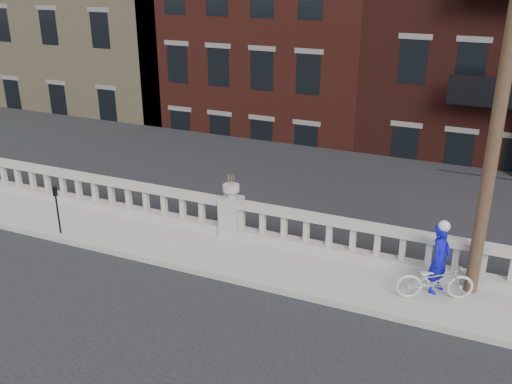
% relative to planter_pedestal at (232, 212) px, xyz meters
% --- Properties ---
extents(ground, '(120.00, 120.00, 0.00)m').
position_rel_planter_pedestal_xyz_m(ground, '(0.00, -3.95, -0.83)').
color(ground, black).
rests_on(ground, ground).
extents(sidewalk, '(32.00, 2.20, 0.15)m').
position_rel_planter_pedestal_xyz_m(sidewalk, '(0.00, -0.95, -0.76)').
color(sidewalk, '#99978E').
rests_on(sidewalk, ground).
extents(balustrade, '(28.00, 0.34, 1.03)m').
position_rel_planter_pedestal_xyz_m(balustrade, '(0.00, 0.00, -0.19)').
color(balustrade, '#99978E').
rests_on(balustrade, sidewalk).
extents(planter_pedestal, '(0.55, 0.55, 1.76)m').
position_rel_planter_pedestal_xyz_m(planter_pedestal, '(0.00, 0.00, 0.00)').
color(planter_pedestal, '#99978E').
rests_on(planter_pedestal, sidewalk).
extents(lower_level, '(80.00, 44.00, 20.80)m').
position_rel_planter_pedestal_xyz_m(lower_level, '(0.56, 19.09, 1.80)').
color(lower_level, '#605E59').
rests_on(lower_level, ground).
extents(utility_pole, '(1.60, 0.28, 10.00)m').
position_rel_planter_pedestal_xyz_m(utility_pole, '(6.20, -0.35, 4.41)').
color(utility_pole, '#422D1E').
rests_on(utility_pole, sidewalk).
extents(parking_meter_b, '(0.10, 0.09, 1.36)m').
position_rel_planter_pedestal_xyz_m(parking_meter_b, '(-4.37, -1.80, 0.17)').
color(parking_meter_b, black).
rests_on(parking_meter_b, sidewalk).
extents(bicycle, '(1.79, 1.19, 0.89)m').
position_rel_planter_pedestal_xyz_m(bicycle, '(5.47, -1.01, -0.23)').
color(bicycle, silver).
rests_on(bicycle, sidewalk).
extents(cyclist, '(0.58, 0.70, 1.63)m').
position_rel_planter_pedestal_xyz_m(cyclist, '(5.48, -0.68, 0.13)').
color(cyclist, '#0D0CB8').
rests_on(cyclist, sidewalk).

